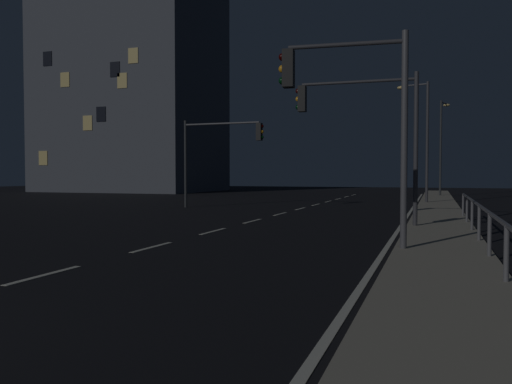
# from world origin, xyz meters

# --- Properties ---
(ground_plane) EXTENTS (112.00, 112.00, 0.00)m
(ground_plane) POSITION_xyz_m (0.00, 17.50, 0.00)
(ground_plane) COLOR black
(ground_plane) RESTS_ON ground
(sidewalk_right) EXTENTS (2.24, 77.00, 0.14)m
(sidewalk_right) POSITION_xyz_m (7.28, 17.50, 0.07)
(sidewalk_right) COLOR #9E937F
(sidewalk_right) RESTS_ON ground
(lane_markings_center) EXTENTS (0.14, 50.00, 0.01)m
(lane_markings_center) POSITION_xyz_m (0.00, 21.00, 0.01)
(lane_markings_center) COLOR silver
(lane_markings_center) RESTS_ON ground
(lane_edge_line) EXTENTS (0.14, 53.00, 0.01)m
(lane_edge_line) POSITION_xyz_m (5.91, 22.50, 0.01)
(lane_edge_line) COLOR silver
(lane_edge_line) RESTS_ON ground
(traffic_light_mid_left) EXTENTS (4.40, 0.37, 5.38)m
(traffic_light_mid_left) POSITION_xyz_m (4.56, 15.87, 3.96)
(traffic_light_mid_left) COLOR #38383D
(traffic_light_mid_left) RESTS_ON sidewalk_right
(traffic_light_overhead_east) EXTENTS (4.89, 0.37, 5.04)m
(traffic_light_overhead_east) POSITION_xyz_m (-4.42, 23.90, 3.61)
(traffic_light_overhead_east) COLOR #2D3033
(traffic_light_overhead_east) RESTS_ON ground
(traffic_light_near_right) EXTENTS (3.18, 0.53, 5.27)m
(traffic_light_near_right) POSITION_xyz_m (5.05, 9.90, 3.81)
(traffic_light_near_right) COLOR #4C4C51
(traffic_light_near_right) RESTS_ON sidewalk_right
(street_lamp_median) EXTENTS (0.82, 1.57, 7.97)m
(street_lamp_median) POSITION_xyz_m (7.58, 43.42, 4.86)
(street_lamp_median) COLOR #2D3033
(street_lamp_median) RESTS_ON sidewalk_right
(street_lamp_mid_block) EXTENTS (2.01, 0.64, 7.70)m
(street_lamp_mid_block) POSITION_xyz_m (6.30, 31.88, 4.74)
(street_lamp_mid_block) COLOR #38383D
(street_lamp_mid_block) RESTS_ON sidewalk_right
(barrier_fence) EXTENTS (0.09, 22.92, 0.98)m
(barrier_fence) POSITION_xyz_m (8.25, 9.41, 0.87)
(barrier_fence) COLOR #59595E
(barrier_fence) RESTS_ON sidewalk_right
(building_distant) EXTENTS (18.09, 13.87, 24.04)m
(building_distant) POSITION_xyz_m (-25.48, 48.06, 12.02)
(building_distant) COLOR #4C515B
(building_distant) RESTS_ON ground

